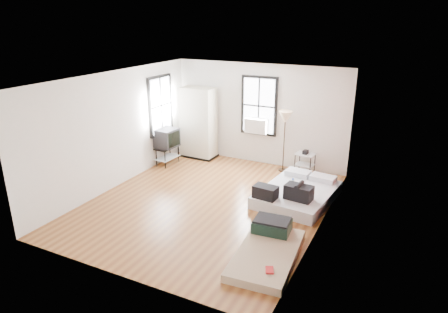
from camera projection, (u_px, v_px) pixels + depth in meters
The scene contains 8 objects.
ground at pixel (209, 203), 9.02m from camera, with size 6.00×6.00×0.00m, color brown.
room_shell at pixel (225, 126), 8.65m from camera, with size 5.02×6.02×2.80m.
mattress_main at pixel (297, 193), 9.08m from camera, with size 1.68×2.15×0.64m.
mattress_bare at pixel (268, 247), 7.07m from camera, with size 1.13×1.94×0.40m.
wardrobe at pixel (198, 123), 11.65m from camera, with size 1.06×0.63×2.07m.
side_table at pixel (305, 158), 10.57m from camera, with size 0.53×0.44×0.65m.
floor_lamp at pixel (285, 120), 10.42m from camera, with size 0.35×0.35×1.65m.
tv_stand at pixel (167, 139), 11.11m from camera, with size 0.56×0.76×1.04m.
Camera 1 is at (3.93, -7.15, 3.99)m, focal length 32.00 mm.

